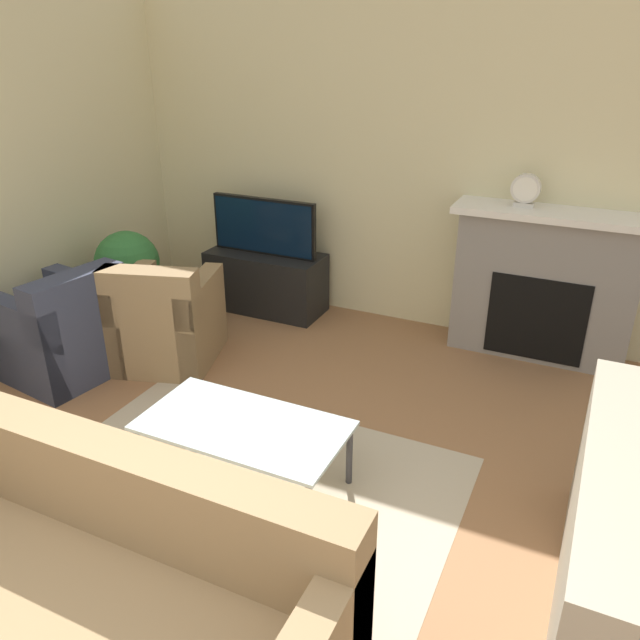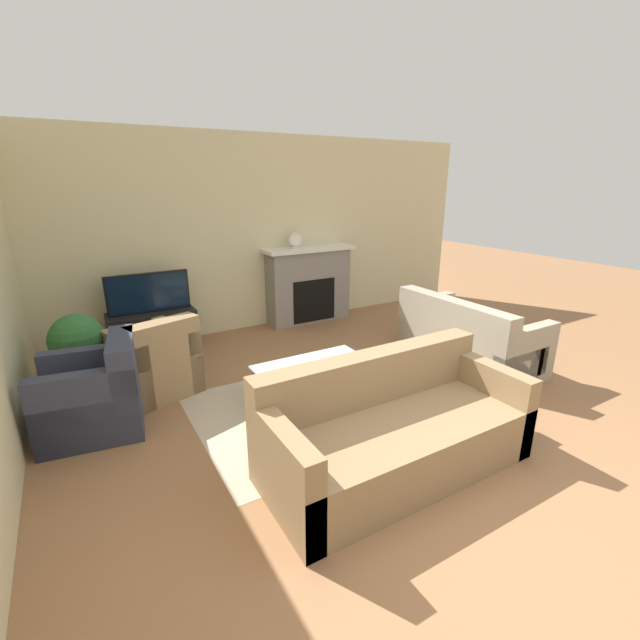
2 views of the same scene
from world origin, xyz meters
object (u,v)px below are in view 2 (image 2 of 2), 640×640
(armchair_accent, at_px, (156,364))
(potted_plant, at_px, (78,344))
(tv, at_px, (148,293))
(armchair_by_window, at_px, (96,398))
(coffee_table, at_px, (313,368))
(couch_loveseat, at_px, (467,340))
(mantel_clock, at_px, (295,240))
(couch_sectional, at_px, (393,431))

(armchair_accent, distance_m, potted_plant, 0.78)
(armchair_accent, bearing_deg, potted_plant, -46.88)
(tv, bearing_deg, armchair_by_window, -114.65)
(armchair_by_window, relative_size, armchair_accent, 0.96)
(coffee_table, bearing_deg, couch_loveseat, -2.83)
(couch_loveseat, relative_size, potted_plant, 1.91)
(tv, xyz_separation_m, mantel_clock, (2.09, 0.14, 0.49))
(mantel_clock, bearing_deg, couch_sectional, -105.60)
(couch_sectional, xyz_separation_m, armchair_by_window, (-1.88, 1.67, 0.01))
(couch_sectional, xyz_separation_m, armchair_accent, (-1.31, 2.14, 0.01))
(couch_loveseat, xyz_separation_m, mantel_clock, (-1.02, 2.40, 0.97))
(armchair_accent, bearing_deg, coffee_table, 125.27)
(couch_loveseat, xyz_separation_m, armchair_by_window, (-3.87, 0.61, 0.01))
(couch_sectional, distance_m, armchair_by_window, 2.52)
(armchair_accent, xyz_separation_m, potted_plant, (-0.65, 0.37, 0.22))
(potted_plant, bearing_deg, couch_loveseat, -20.25)
(tv, bearing_deg, coffee_table, -63.07)
(coffee_table, distance_m, mantel_clock, 2.66)
(tv, distance_m, armchair_by_window, 1.87)
(armchair_accent, relative_size, coffee_table, 0.83)
(couch_loveseat, bearing_deg, couch_sectional, 118.05)
(couch_sectional, distance_m, coffee_table, 1.16)
(couch_loveseat, bearing_deg, coffee_table, 87.17)
(couch_loveseat, distance_m, potted_plant, 4.20)
(couch_loveseat, bearing_deg, armchair_accent, 71.78)
(coffee_table, height_order, potted_plant, potted_plant)
(coffee_table, bearing_deg, potted_plant, 144.92)
(coffee_table, relative_size, potted_plant, 1.32)
(mantel_clock, bearing_deg, armchair_accent, -149.92)
(couch_loveseat, distance_m, armchair_by_window, 3.91)
(couch_sectional, xyz_separation_m, potted_plant, (-1.95, 2.51, 0.24))
(couch_sectional, distance_m, couch_loveseat, 2.25)
(couch_sectional, bearing_deg, coffee_table, 91.36)
(armchair_by_window, height_order, potted_plant, potted_plant)
(armchair_by_window, relative_size, coffee_table, 0.80)
(armchair_accent, bearing_deg, tv, -115.81)
(tv, height_order, potted_plant, tv)
(armchair_by_window, distance_m, coffee_table, 1.93)
(tv, distance_m, couch_loveseat, 3.87)
(tv, distance_m, mantel_clock, 2.15)
(couch_sectional, relative_size, mantel_clock, 8.54)
(armchair_by_window, relative_size, potted_plant, 1.05)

